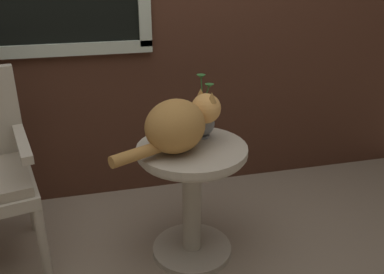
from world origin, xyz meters
name	(u,v)px	position (x,y,z in m)	size (l,w,h in m)	color
ground_plane	(159,269)	(0.00, 0.00, 0.00)	(6.00, 6.00, 0.00)	gray
wicker_side_table	(192,182)	(0.20, 0.10, 0.42)	(0.54, 0.54, 0.62)	#B2A893
cat	(179,124)	(0.13, 0.08, 0.75)	(0.56, 0.35, 0.26)	#AD7A3D
pewter_vase_with_ivy	(203,120)	(0.28, 0.20, 0.71)	(0.12, 0.12, 0.32)	gray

